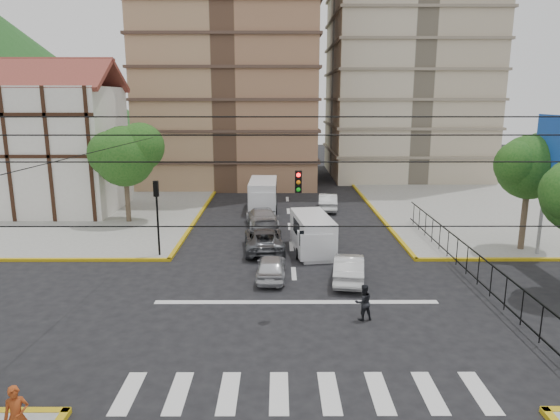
{
  "coord_description": "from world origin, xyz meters",
  "views": [
    {
      "loc": [
        -0.81,
        -20.18,
        9.16
      ],
      "look_at": [
        -0.74,
        2.7,
        4.0
      ],
      "focal_mm": 32.0,
      "sensor_mm": 36.0,
      "label": 1
    }
  ],
  "objects_px": {
    "car_silver_front_left": "(271,267)",
    "car_white_front_right": "(349,268)",
    "traffic_light_nw": "(157,206)",
    "van_right_lane": "(313,235)",
    "van_left_lane": "(263,196)",
    "pedestrian_sw_corner": "(17,416)",
    "pedestrian_crosswalk": "(363,302)"
  },
  "relations": [
    {
      "from": "car_silver_front_left",
      "to": "car_white_front_right",
      "type": "bearing_deg",
      "value": 176.42
    },
    {
      "from": "traffic_light_nw",
      "to": "car_silver_front_left",
      "type": "relative_size",
      "value": 1.18
    },
    {
      "from": "car_silver_front_left",
      "to": "traffic_light_nw",
      "type": "bearing_deg",
      "value": -26.26
    },
    {
      "from": "traffic_light_nw",
      "to": "van_right_lane",
      "type": "relative_size",
      "value": 0.85
    },
    {
      "from": "van_left_lane",
      "to": "car_white_front_right",
      "type": "height_order",
      "value": "van_left_lane"
    },
    {
      "from": "pedestrian_sw_corner",
      "to": "pedestrian_crosswalk",
      "type": "relative_size",
      "value": 1.09
    },
    {
      "from": "pedestrian_sw_corner",
      "to": "van_left_lane",
      "type": "bearing_deg",
      "value": 56.55
    },
    {
      "from": "traffic_light_nw",
      "to": "van_right_lane",
      "type": "distance_m",
      "value": 9.31
    },
    {
      "from": "pedestrian_sw_corner",
      "to": "car_silver_front_left",
      "type": "bearing_deg",
      "value": 40.8
    },
    {
      "from": "pedestrian_sw_corner",
      "to": "pedestrian_crosswalk",
      "type": "height_order",
      "value": "pedestrian_sw_corner"
    },
    {
      "from": "car_silver_front_left",
      "to": "pedestrian_sw_corner",
      "type": "xyz_separation_m",
      "value": [
        -6.5,
        -12.9,
        0.37
      ]
    },
    {
      "from": "car_white_front_right",
      "to": "traffic_light_nw",
      "type": "bearing_deg",
      "value": -11.65
    },
    {
      "from": "van_right_lane",
      "to": "car_silver_front_left",
      "type": "height_order",
      "value": "van_right_lane"
    },
    {
      "from": "car_white_front_right",
      "to": "pedestrian_sw_corner",
      "type": "xyz_separation_m",
      "value": [
        -10.46,
        -12.54,
        0.3
      ]
    },
    {
      "from": "car_white_front_right",
      "to": "van_left_lane",
      "type": "bearing_deg",
      "value": -64.94
    },
    {
      "from": "van_right_lane",
      "to": "pedestrian_crosswalk",
      "type": "distance_m",
      "value": 9.48
    },
    {
      "from": "car_silver_front_left",
      "to": "pedestrian_crosswalk",
      "type": "bearing_deg",
      "value": 130.15
    },
    {
      "from": "van_right_lane",
      "to": "car_silver_front_left",
      "type": "xyz_separation_m",
      "value": [
        -2.43,
        -4.41,
        -0.45
      ]
    },
    {
      "from": "traffic_light_nw",
      "to": "pedestrian_crosswalk",
      "type": "bearing_deg",
      "value": -38.68
    },
    {
      "from": "van_right_lane",
      "to": "pedestrian_sw_corner",
      "type": "bearing_deg",
      "value": -125.14
    },
    {
      "from": "van_right_lane",
      "to": "pedestrian_crosswalk",
      "type": "height_order",
      "value": "van_right_lane"
    },
    {
      "from": "car_white_front_right",
      "to": "pedestrian_sw_corner",
      "type": "relative_size",
      "value": 2.49
    },
    {
      "from": "van_left_lane",
      "to": "van_right_lane",
      "type": "bearing_deg",
      "value": -73.21
    },
    {
      "from": "van_left_lane",
      "to": "pedestrian_crosswalk",
      "type": "distance_m",
      "value": 21.42
    },
    {
      "from": "traffic_light_nw",
      "to": "van_left_lane",
      "type": "bearing_deg",
      "value": 65.34
    },
    {
      "from": "car_silver_front_left",
      "to": "pedestrian_crosswalk",
      "type": "xyz_separation_m",
      "value": [
        3.94,
        -4.95,
        0.15
      ]
    },
    {
      "from": "van_right_lane",
      "to": "van_left_lane",
      "type": "relative_size",
      "value": 0.93
    },
    {
      "from": "van_right_lane",
      "to": "car_white_front_right",
      "type": "xyz_separation_m",
      "value": [
        1.53,
        -4.77,
        -0.38
      ]
    },
    {
      "from": "van_right_lane",
      "to": "pedestrian_crosswalk",
      "type": "xyz_separation_m",
      "value": [
        1.51,
        -9.35,
        -0.3
      ]
    },
    {
      "from": "traffic_light_nw",
      "to": "van_left_lane",
      "type": "xyz_separation_m",
      "value": [
        5.7,
        12.42,
        -1.89
      ]
    },
    {
      "from": "car_white_front_right",
      "to": "pedestrian_crosswalk",
      "type": "distance_m",
      "value": 4.59
    },
    {
      "from": "van_left_lane",
      "to": "car_white_front_right",
      "type": "xyz_separation_m",
      "value": [
        4.87,
        -16.28,
        -0.52
      ]
    }
  ]
}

